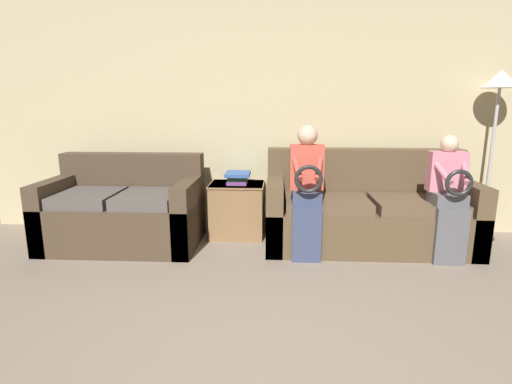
% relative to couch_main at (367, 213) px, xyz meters
% --- Properties ---
extents(wall_back, '(6.70, 0.06, 2.55)m').
position_rel_couch_main_xyz_m(wall_back, '(-0.90, 0.52, 0.94)').
color(wall_back, '#C6B789').
rests_on(wall_back, ground_plane).
extents(couch_main, '(2.02, 0.85, 0.96)m').
position_rel_couch_main_xyz_m(couch_main, '(0.00, 0.00, 0.00)').
color(couch_main, brown).
rests_on(couch_main, ground_plane).
extents(couch_side, '(1.51, 0.88, 0.90)m').
position_rel_couch_main_xyz_m(couch_side, '(-2.47, -0.10, -0.00)').
color(couch_side, '#473828').
rests_on(couch_side, ground_plane).
extents(child_left_seated, '(0.31, 0.38, 1.23)m').
position_rel_couch_main_xyz_m(child_left_seated, '(-0.64, -0.35, 0.34)').
color(child_left_seated, '#384260').
rests_on(child_left_seated, ground_plane).
extents(child_right_seated, '(0.33, 0.37, 1.14)m').
position_rel_couch_main_xyz_m(child_right_seated, '(0.64, -0.36, 0.28)').
color(child_right_seated, '#56565B').
rests_on(child_right_seated, ground_plane).
extents(side_shelf, '(0.58, 0.49, 0.58)m').
position_rel_couch_main_xyz_m(side_shelf, '(-1.34, 0.22, -0.04)').
color(side_shelf, olive).
rests_on(side_shelf, ground_plane).
extents(book_stack, '(0.26, 0.32, 0.12)m').
position_rel_couch_main_xyz_m(book_stack, '(-1.34, 0.22, 0.31)').
color(book_stack, '#7A4284').
rests_on(book_stack, side_shelf).
extents(floor_lamp, '(0.35, 0.35, 1.75)m').
position_rel_couch_main_xyz_m(floor_lamp, '(1.30, 0.28, 1.16)').
color(floor_lamp, '#2D2B28').
rests_on(floor_lamp, ground_plane).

